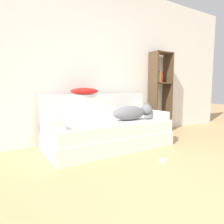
{
  "coord_description": "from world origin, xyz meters",
  "views": [
    {
      "loc": [
        -1.53,
        -0.58,
        0.87
      ],
      "look_at": [
        -0.03,
        1.87,
        0.54
      ],
      "focal_mm": 32.0,
      "sensor_mm": 36.0,
      "label": 1
    }
  ],
  "objects_px": {
    "laptop": "(99,123)",
    "throw_pillow": "(85,91)",
    "bookshelf": "(160,88)",
    "power_adapter": "(164,160)",
    "couch": "(109,134)",
    "dog": "(133,112)"
  },
  "relations": [
    {
      "from": "laptop",
      "to": "throw_pillow",
      "type": "distance_m",
      "value": 0.61
    },
    {
      "from": "throw_pillow",
      "to": "bookshelf",
      "type": "height_order",
      "value": "bookshelf"
    },
    {
      "from": "throw_pillow",
      "to": "power_adapter",
      "type": "distance_m",
      "value": 1.56
    },
    {
      "from": "laptop",
      "to": "power_adapter",
      "type": "xyz_separation_m",
      "value": [
        0.46,
        -0.81,
        -0.39
      ]
    },
    {
      "from": "couch",
      "to": "bookshelf",
      "type": "distance_m",
      "value": 1.69
    },
    {
      "from": "dog",
      "to": "power_adapter",
      "type": "height_order",
      "value": "dog"
    },
    {
      "from": "couch",
      "to": "power_adapter",
      "type": "bearing_deg",
      "value": -74.59
    },
    {
      "from": "dog",
      "to": "couch",
      "type": "bearing_deg",
      "value": 169.23
    },
    {
      "from": "dog",
      "to": "laptop",
      "type": "height_order",
      "value": "dog"
    },
    {
      "from": "bookshelf",
      "to": "dog",
      "type": "bearing_deg",
      "value": -154.77
    },
    {
      "from": "power_adapter",
      "to": "laptop",
      "type": "bearing_deg",
      "value": 119.26
    },
    {
      "from": "bookshelf",
      "to": "power_adapter",
      "type": "distance_m",
      "value": 2.01
    },
    {
      "from": "laptop",
      "to": "throw_pillow",
      "type": "height_order",
      "value": "throw_pillow"
    },
    {
      "from": "couch",
      "to": "dog",
      "type": "xyz_separation_m",
      "value": [
        0.4,
        -0.08,
        0.32
      ]
    },
    {
      "from": "couch",
      "to": "laptop",
      "type": "distance_m",
      "value": 0.31
    },
    {
      "from": "bookshelf",
      "to": "throw_pillow",
      "type": "bearing_deg",
      "value": -177.48
    },
    {
      "from": "laptop",
      "to": "power_adapter",
      "type": "bearing_deg",
      "value": -57.91
    },
    {
      "from": "couch",
      "to": "bookshelf",
      "type": "bearing_deg",
      "value": 16.19
    },
    {
      "from": "couch",
      "to": "dog",
      "type": "distance_m",
      "value": 0.52
    },
    {
      "from": "laptop",
      "to": "bookshelf",
      "type": "height_order",
      "value": "bookshelf"
    },
    {
      "from": "laptop",
      "to": "power_adapter",
      "type": "distance_m",
      "value": 1.01
    },
    {
      "from": "couch",
      "to": "throw_pillow",
      "type": "bearing_deg",
      "value": 122.87
    }
  ]
}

